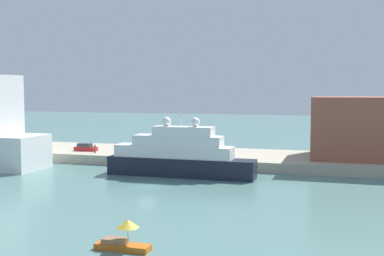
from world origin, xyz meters
The scene contains 8 objects.
ground centered at (0.00, 0.00, 0.00)m, with size 400.00×400.00×0.00m, color slate.
quay_dock centered at (0.00, 25.10, 0.85)m, with size 110.00×18.21×1.69m, color #ADA38E.
large_yacht centered at (1.56, 9.40, 3.17)m, with size 23.50×3.97×10.82m.
small_motorboat centered at (8.16, -25.35, 1.04)m, with size 4.78×1.90×2.64m.
harbor_building centered at (29.59, 26.91, 7.00)m, with size 17.12×14.62×10.61m, color #93513D.
parked_car centered at (-21.58, 21.53, 2.31)m, with size 4.40×1.71×1.44m.
person_figure centered at (-18.34, 19.30, 2.44)m, with size 0.36×0.36×1.61m.
mooring_bollard centered at (-3.78, 17.23, 2.11)m, with size 0.50×0.50×0.84m, color black.
Camera 1 is at (25.26, -61.94, 13.51)m, focal length 45.30 mm.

